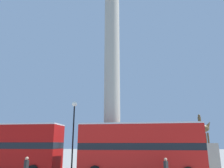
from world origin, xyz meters
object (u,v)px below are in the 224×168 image
monument_column (112,99)px  equestrian_statue (203,151)px  street_lamp (74,126)px  bus_a (140,147)px  bus_b (4,146)px  pedestrian_near_lamp (26,168)px

monument_column → equestrian_statue: 12.33m
street_lamp → equestrian_statue: bearing=22.1°
bus_a → bus_b: bearing=-178.9°
monument_column → equestrian_statue: size_ratio=3.93×
equestrian_statue → street_lamp: street_lamp is taller
equestrian_statue → street_lamp: bearing=-167.3°
bus_a → equestrian_statue: equestrian_statue is taller
pedestrian_near_lamp → bus_a: bearing=66.5°
street_lamp → pedestrian_near_lamp: street_lamp is taller
bus_b → equestrian_statue: (19.88, 7.42, -0.61)m
bus_b → pedestrian_near_lamp: 5.96m
monument_column → bus_b: 11.32m
monument_column → street_lamp: size_ratio=3.51×
bus_b → equestrian_statue: bearing=23.1°
monument_column → street_lamp: monument_column is taller
bus_a → pedestrian_near_lamp: bus_a is taller
monument_column → pedestrian_near_lamp: bearing=-126.6°
bus_a → pedestrian_near_lamp: (-8.18, -3.55, -1.40)m
bus_b → equestrian_statue: 21.23m
bus_b → street_lamp: (5.92, 1.75, 1.95)m
bus_a → bus_b: size_ratio=0.99×
bus_b → street_lamp: street_lamp is taller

